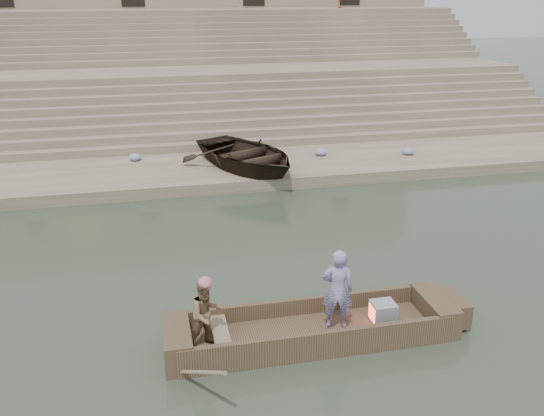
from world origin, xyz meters
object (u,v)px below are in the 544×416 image
object	(u,v)px
beached_rowboat	(246,154)
main_rowboat	(312,335)
rowing_man	(206,314)
standing_man	(337,290)
television	(382,312)

from	to	relation	value
beached_rowboat	main_rowboat	bearing A→B (deg)	-117.78
main_rowboat	rowing_man	distance (m)	2.15
standing_man	rowing_man	bearing A→B (deg)	18.33
main_rowboat	beached_rowboat	world-z (taller)	beached_rowboat
television	rowing_man	bearing A→B (deg)	-178.53
television	standing_man	bearing A→B (deg)	-179.62
television	beached_rowboat	size ratio (longest dim) A/B	0.10
standing_man	television	size ratio (longest dim) A/B	3.54
main_rowboat	beached_rowboat	distance (m)	10.10
main_rowboat	television	xyz separation A→B (m)	(1.43, -0.00, 0.31)
main_rowboat	standing_man	size ratio (longest dim) A/B	3.07
main_rowboat	rowing_man	size ratio (longest dim) A/B	3.73
standing_man	beached_rowboat	distance (m)	10.06
television	beached_rowboat	xyz separation A→B (m)	(-0.88, 10.05, 0.47)
rowing_man	television	bearing A→B (deg)	-20.94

